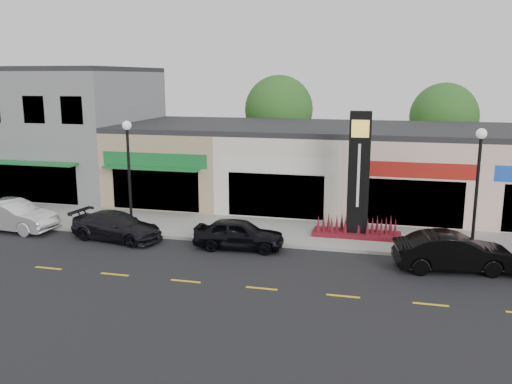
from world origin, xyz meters
TOP-DOWN VIEW (x-y plane):
  - ground at (0.00, 0.00)m, footprint 120.00×120.00m
  - sidewalk at (0.00, 4.35)m, footprint 52.00×4.30m
  - curb at (0.00, 2.10)m, footprint 52.00×0.20m
  - building_grey_2story at (-18.00, 11.48)m, footprint 12.00×10.95m
  - shop_beige at (-8.50, 11.46)m, footprint 7.00×10.85m
  - shop_cream at (-1.50, 11.47)m, footprint 7.00×10.01m
  - shop_pink_w at (5.50, 11.47)m, footprint 7.00×10.01m
  - tree_rear_west at (-4.00, 19.50)m, footprint 5.20×5.20m
  - tree_rear_mid at (8.00, 19.50)m, footprint 4.80×4.80m
  - lamp_west_near at (-8.00, 2.50)m, footprint 0.44×0.44m
  - lamp_east_near at (8.00, 2.50)m, footprint 0.44×0.44m
  - pylon_sign at (3.00, 4.20)m, footprint 4.20×1.30m
  - car_white_van at (-14.11, 1.48)m, footprint 2.05×4.85m
  - car_dark_sedan at (-8.18, 1.32)m, footprint 2.60×4.83m
  - car_black_sedan at (-2.11, 1.39)m, footprint 1.88×4.19m
  - car_black_conv at (7.06, 0.74)m, footprint 2.36×4.88m

SIDE VIEW (x-z plane):
  - ground at x=0.00m, z-range 0.00..0.00m
  - sidewalk at x=0.00m, z-range 0.00..0.15m
  - curb at x=0.00m, z-range 0.00..0.15m
  - car_dark_sedan at x=-8.18m, z-range 0.00..1.33m
  - car_black_sedan at x=-2.11m, z-range 0.00..1.40m
  - car_black_conv at x=7.06m, z-range 0.00..1.54m
  - car_white_van at x=-14.11m, z-range 0.00..1.56m
  - pylon_sign at x=3.00m, z-range -0.73..5.27m
  - shop_cream at x=-1.50m, z-range 0.00..4.80m
  - shop_pink_w at x=5.50m, z-range 0.00..4.80m
  - shop_beige at x=-8.50m, z-range 0.00..4.80m
  - lamp_west_near at x=-8.00m, z-range 0.74..6.21m
  - lamp_east_near at x=8.00m, z-range 0.74..6.21m
  - building_grey_2story at x=-18.00m, z-range -0.01..8.29m
  - tree_rear_mid at x=8.00m, z-range 1.24..8.53m
  - tree_rear_west at x=-4.00m, z-range 1.30..9.13m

